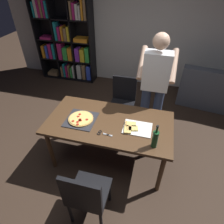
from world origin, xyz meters
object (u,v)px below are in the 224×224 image
person_serving_pizza (154,85)px  chair_near_camera (86,195)px  chair_far_side (123,99)px  couch (222,92)px  wine_bottle (155,139)px  bookshelf (67,42)px  dining_table (109,126)px  pepperoni_pizza_on_tray (81,119)px  kitchen_scissors (102,133)px

person_serving_pizza → chair_near_camera: bearing=-107.4°
chair_far_side → couch: size_ratio=0.50×
wine_bottle → person_serving_pizza: bearing=96.1°
couch → wine_bottle: 2.67m
wine_bottle → couch: bearing=60.7°
chair_near_camera → bookshelf: (-1.72, 3.29, 0.41)m
dining_table → bookshelf: bearing=125.9°
chair_far_side → pepperoni_pizza_on_tray: 1.08m
chair_near_camera → wine_bottle: size_ratio=2.85×
couch → bookshelf: bearing=173.9°
dining_table → couch: couch is taller
person_serving_pizza → kitchen_scissors: bearing=-119.3°
chair_far_side → kitchen_scissors: (-0.02, -1.16, 0.24)m
couch → bookshelf: 3.68m
kitchen_scissors → wine_bottle: bearing=-3.9°
bookshelf → wine_bottle: bearing=-48.8°
couch → pepperoni_pizza_on_tray: size_ratio=4.57×
chair_near_camera → kitchen_scissors: bearing=91.7°
bookshelf → pepperoni_pizza_on_tray: 2.78m
person_serving_pizza → wine_bottle: (0.11, -0.99, -0.13)m
couch → bookshelf: (-3.61, 0.39, 0.62)m
couch → pepperoni_pizza_on_tray: (-2.27, -2.05, 0.46)m
dining_table → person_serving_pizza: person_serving_pizza is taller
dining_table → pepperoni_pizza_on_tray: size_ratio=4.24×
chair_near_camera → couch: 3.47m
dining_table → couch: (1.89, 1.99, -0.37)m
chair_far_side → wine_bottle: (0.61, -1.21, 0.36)m
couch → chair_near_camera: bearing=-123.0°
chair_near_camera → wine_bottle: wine_bottle is taller
chair_far_side → wine_bottle: wine_bottle is taller
bookshelf → dining_table: bearing=-54.1°
pepperoni_pizza_on_tray → dining_table: bearing=9.0°
chair_far_side → kitchen_scissors: bearing=-91.0°
pepperoni_pizza_on_tray → wine_bottle: (0.99, -0.23, 0.10)m
wine_bottle → dining_table: bearing=155.0°
dining_table → chair_near_camera: (-0.00, -0.92, -0.16)m
chair_near_camera → wine_bottle: bearing=46.0°
dining_table → person_serving_pizza: size_ratio=0.96×
kitchen_scissors → chair_far_side: bearing=89.0°
pepperoni_pizza_on_tray → chair_near_camera: bearing=-66.2°
chair_near_camera → couch: size_ratio=0.50×
chair_far_side → bookshelf: bearing=139.8°
chair_near_camera → kitchen_scissors: (-0.02, 0.68, 0.24)m
chair_near_camera → chair_far_side: same height
dining_table → person_serving_pizza: 0.92m
wine_bottle → chair_near_camera: bearing=-134.0°
chair_near_camera → person_serving_pizza: size_ratio=0.51×
dining_table → chair_far_side: size_ratio=1.86×
pepperoni_pizza_on_tray → wine_bottle: wine_bottle is taller
bookshelf → kitchen_scissors: 3.12m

